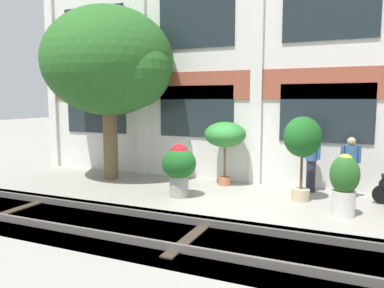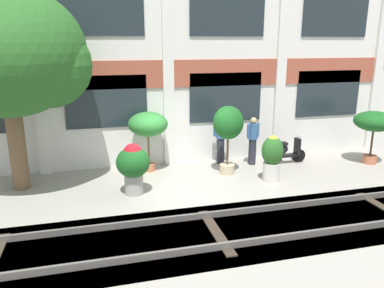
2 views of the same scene
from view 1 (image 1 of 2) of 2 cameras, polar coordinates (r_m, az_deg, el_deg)
ground_plane at (r=9.81m, az=6.04°, el=-8.84°), size 80.00×80.00×0.00m
apartment_facade at (r=12.13m, az=10.23°, el=13.48°), size 16.66×0.64×8.19m
rail_tracks at (r=7.46m, az=-0.46°, el=-15.01°), size 24.30×2.80×0.43m
broadleaf_tree at (r=12.72m, az=-12.61°, el=11.66°), size 4.45×4.24×5.62m
potted_plant_tall_urn at (r=11.48m, az=5.06°, el=1.24°), size 1.27×1.27×1.97m
potted_plant_ribbed_drum at (r=10.14m, az=-2.01°, el=-3.27°), size 0.93×0.93×1.46m
potted_plant_low_pan at (r=10.08m, az=16.48°, el=0.46°), size 0.96×0.96×2.21m
potted_plant_stone_basin at (r=9.14m, az=22.21°, el=-5.27°), size 0.65×0.65×1.43m
resident_by_doorway at (r=11.21m, az=17.73°, el=-2.48°), size 0.50×0.34×1.67m
resident_watching_tracks at (r=10.78m, az=22.97°, el=-3.09°), size 0.51×0.34×1.66m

